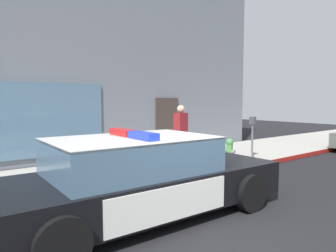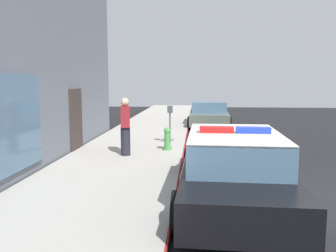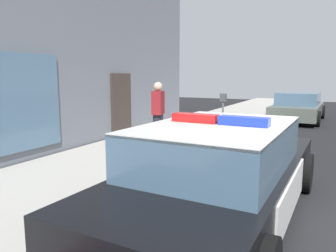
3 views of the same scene
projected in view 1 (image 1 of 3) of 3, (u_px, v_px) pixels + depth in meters
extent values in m
plane|color=black|center=(220.00, 238.00, 4.40)|extent=(48.00, 48.00, 0.00)
cube|color=#B2ADA3|center=(95.00, 176.00, 7.75)|extent=(48.00, 3.45, 0.15)
cube|color=maroon|center=(130.00, 192.00, 6.38)|extent=(28.80, 0.04, 0.14)
cube|color=#382D28|center=(167.00, 126.00, 11.29)|extent=(1.00, 0.08, 2.10)
cube|color=black|center=(143.00, 187.00, 5.22)|extent=(5.10, 2.02, 0.60)
cube|color=silver|center=(211.00, 166.00, 6.16)|extent=(1.77, 1.89, 0.05)
cube|color=silver|center=(32.00, 197.00, 4.16)|extent=(1.46, 1.88, 0.05)
cube|color=silver|center=(113.00, 177.00, 5.92)|extent=(2.12, 0.09, 0.51)
cube|color=silver|center=(172.00, 204.00, 4.39)|extent=(2.12, 0.09, 0.51)
cube|color=yellow|center=(113.00, 177.00, 5.94)|extent=(0.22, 0.02, 0.26)
cube|color=slate|center=(132.00, 156.00, 5.05)|extent=(2.67, 1.76, 0.60)
cube|color=silver|center=(132.00, 139.00, 5.03)|extent=(2.67, 1.76, 0.04)
cube|color=red|center=(123.00, 132.00, 5.29)|extent=(0.22, 0.65, 0.11)
cube|color=blue|center=(143.00, 136.00, 4.75)|extent=(0.22, 0.65, 0.11)
cylinder|color=black|center=(184.00, 173.00, 6.97)|extent=(0.69, 0.24, 0.68)
cylinder|color=black|center=(250.00, 193.00, 5.46)|extent=(0.69, 0.24, 0.68)
cylinder|color=black|center=(26.00, 201.00, 5.00)|extent=(0.69, 0.24, 0.68)
cylinder|color=black|center=(62.00, 244.00, 3.49)|extent=(0.69, 0.24, 0.68)
cylinder|color=#4C994C|center=(229.00, 161.00, 9.07)|extent=(0.28, 0.28, 0.10)
cylinder|color=#4C994C|center=(230.00, 152.00, 9.04)|extent=(0.19, 0.19, 0.45)
sphere|color=#4C994C|center=(230.00, 142.00, 9.02)|extent=(0.22, 0.22, 0.22)
cylinder|color=gray|center=(230.00, 140.00, 9.01)|extent=(0.06, 0.06, 0.05)
cylinder|color=gray|center=(233.00, 152.00, 8.93)|extent=(0.09, 0.10, 0.09)
cylinder|color=gray|center=(226.00, 151.00, 9.16)|extent=(0.09, 0.10, 0.09)
cylinder|color=gray|center=(233.00, 152.00, 9.14)|extent=(0.10, 0.12, 0.12)
cylinder|color=#23232D|center=(181.00, 147.00, 9.40)|extent=(0.28, 0.28, 0.85)
cube|color=maroon|center=(181.00, 123.00, 9.34)|extent=(0.45, 0.34, 0.62)
sphere|color=beige|center=(181.00, 109.00, 9.31)|extent=(0.24, 0.24, 0.24)
cylinder|color=slate|center=(252.00, 141.00, 9.68)|extent=(0.06, 0.06, 1.10)
cube|color=#474C51|center=(253.00, 120.00, 9.63)|extent=(0.12, 0.18, 0.24)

